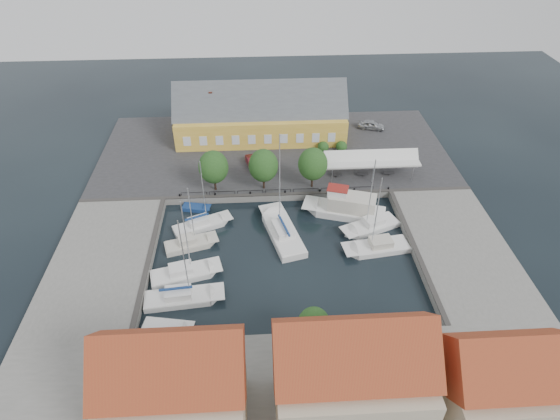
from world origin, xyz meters
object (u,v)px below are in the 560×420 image
tent_canopy (371,160)px  car_red (252,163)px  west_boat_c (185,274)px  warehouse (257,116)px  east_boat_b (377,248)px  trawler (347,208)px  west_boat_a (202,226)px  center_sailboat (282,233)px  west_boat_d (182,298)px  launch_sw (167,329)px  car_silver (371,125)px  west_boat_b (190,245)px  launch_nw (196,209)px  east_boat_a (371,227)px

tent_canopy → car_red: 18.04m
car_red → west_boat_c: size_ratio=0.38×
warehouse → east_boat_b: 32.97m
trawler → west_boat_a: 19.95m
west_boat_a → west_boat_c: 9.03m
center_sailboat → trawler: 9.97m
west_boat_d → launch_sw: 4.21m
warehouse → center_sailboat: size_ratio=1.92×
center_sailboat → west_boat_d: bearing=-138.3°
west_boat_d → car_red: bearing=72.6°
car_silver → west_boat_d: west_boat_d is taller
warehouse → west_boat_a: (-7.99, -23.60, -4.16)m
car_red → warehouse: bearing=71.8°
west_boat_b → west_boat_d: bearing=-90.1°
west_boat_c → trawler: bearing=26.6°
tent_canopy → west_boat_d: 34.35m
warehouse → west_boat_d: bearing=-104.1°
car_red → west_boat_b: 18.88m
east_boat_b → warehouse: bearing=116.3°
west_boat_a → launch_nw: bearing=105.3°
launch_sw → launch_nw: size_ratio=1.35×
tent_canopy → car_silver: bearing=76.8°
car_red → launch_nw: car_red is taller
center_sailboat → west_boat_d: 15.88m
trawler → launch_sw: bearing=-140.3°
west_boat_d → trawler: bearing=34.4°
car_silver → west_boat_d: 47.34m
trawler → launch_nw: size_ratio=2.79×
warehouse → launch_sw: (-10.35, -40.37, -4.34)m
tent_canopy → launch_nw: (-25.70, -5.66, -3.59)m
west_boat_d → launch_nw: bearing=89.8°
car_red → center_sailboat: center_sailboat is taller
car_red → launch_sw: (-9.37, -30.00, -1.63)m
east_boat_b → west_boat_c: east_boat_b is taller
car_red → trawler: (12.87, -11.56, -0.70)m
trawler → west_boat_c: bearing=-153.4°
car_silver → west_boat_a: bearing=148.5°
car_red → west_boat_d: 27.26m
east_boat_a → car_silver: bearing=78.1°
warehouse → launch_nw: (-9.10, -19.52, -4.34)m
east_boat_a → launch_nw: size_ratio=2.74×
west_boat_b → west_boat_d: (-0.02, -9.00, 0.01)m
east_boat_a → launch_sw: (-24.95, -15.25, -0.17)m
west_boat_d → launch_sw: size_ratio=2.09×
east_boat_b → west_boat_a: (-22.50, 5.70, 0.01)m
car_silver → east_boat_b: bearing=-173.0°
warehouse → east_boat_b: (14.51, -29.30, -4.17)m
car_red → east_boat_b: (15.50, -18.94, -1.45)m
east_boat_b → west_boat_c: 24.03m
car_silver → car_red: car_silver is taller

